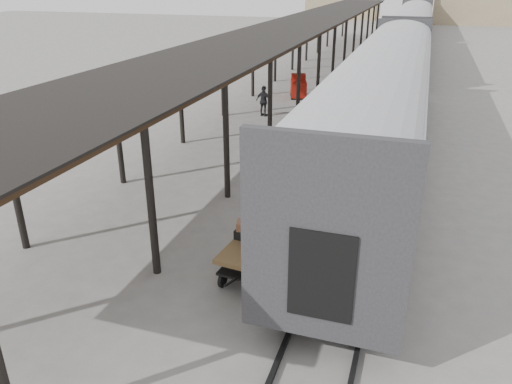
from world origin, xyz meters
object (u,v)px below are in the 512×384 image
Objects in this scene: luggage_tug at (298,87)px; porter at (254,221)px; pedestrian at (264,101)px; baggage_cart at (257,250)px.

luggage_tug is 20.78m from porter.
porter is 16.11m from pedestrian.
baggage_cart is at bearing 20.93° from porter.
luggage_tug is at bearing 106.82° from baggage_cart.
pedestrian reaches higher than baggage_cart.
baggage_cart is 1.43× the size of luggage_tug.
luggage_tug reaches higher than baggage_cart.
pedestrian is (-4.55, 15.43, -0.97)m from porter.
luggage_tug is at bearing 21.42° from porter.
luggage_tug is 1.09× the size of pedestrian.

